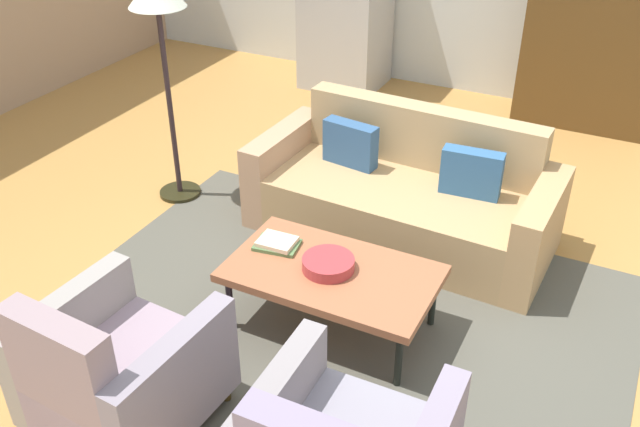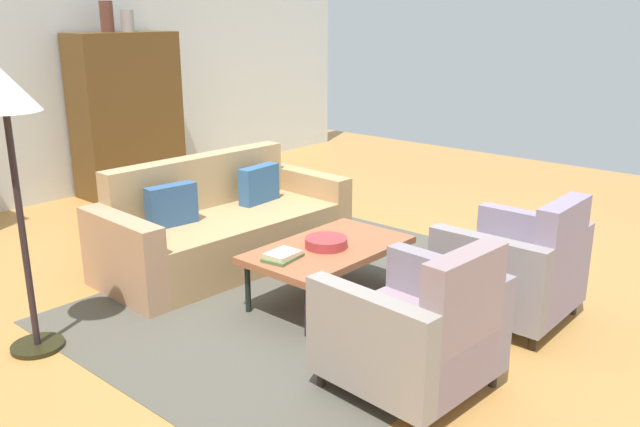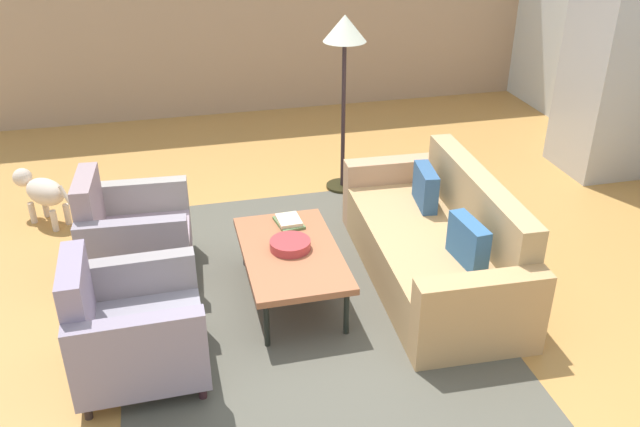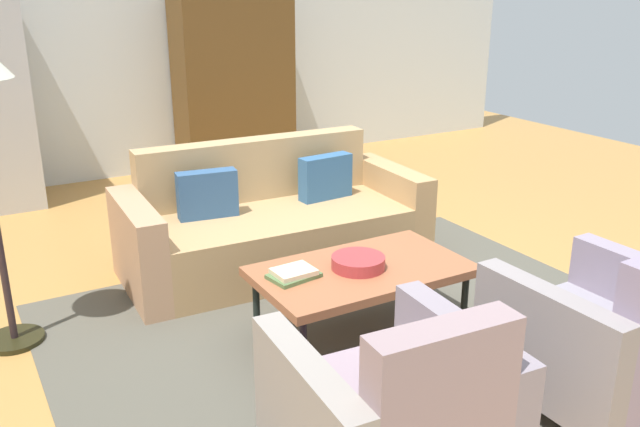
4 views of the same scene
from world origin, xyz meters
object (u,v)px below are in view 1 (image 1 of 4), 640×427
(couch, at_px, (405,195))
(coffee_table, at_px, (332,275))
(book_stack, at_px, (277,243))
(armchair_left, at_px, (115,376))
(floor_lamp, at_px, (158,12))
(cabinet, at_px, (597,29))
(fruit_bowl, at_px, (328,264))

(couch, height_order, coffee_table, couch)
(book_stack, bearing_deg, armchair_left, -99.51)
(armchair_left, height_order, floor_lamp, floor_lamp)
(book_stack, distance_m, cabinet, 3.89)
(floor_lamp, bearing_deg, fruit_bowl, -26.88)
(armchair_left, relative_size, floor_lamp, 0.51)
(armchair_left, relative_size, book_stack, 3.07)
(coffee_table, bearing_deg, armchair_left, -117.39)
(armchair_left, distance_m, fruit_bowl, 1.31)
(coffee_table, relative_size, cabinet, 0.67)
(fruit_bowl, relative_size, book_stack, 1.06)
(armchair_left, distance_m, book_stack, 1.25)
(coffee_table, relative_size, fruit_bowl, 3.97)
(fruit_bowl, xyz_separation_m, cabinet, (0.85, 3.73, 0.45))
(floor_lamp, bearing_deg, coffee_table, -26.56)
(fruit_bowl, xyz_separation_m, book_stack, (-0.37, 0.06, -0.01))
(coffee_table, height_order, cabinet, cabinet)
(cabinet, bearing_deg, coffee_table, -102.52)
(book_stack, bearing_deg, couch, 70.30)
(coffee_table, height_order, book_stack, book_stack)
(couch, xyz_separation_m, fruit_bowl, (-0.03, -1.19, 0.16))
(floor_lamp, bearing_deg, armchair_left, -60.53)
(coffee_table, bearing_deg, floor_lamp, 153.44)
(cabinet, bearing_deg, couch, -107.96)
(coffee_table, distance_m, armchair_left, 1.31)
(coffee_table, xyz_separation_m, fruit_bowl, (-0.02, -0.00, 0.07))
(armchair_left, bearing_deg, couch, 79.17)
(couch, bearing_deg, book_stack, 72.61)
(couch, height_order, book_stack, couch)
(couch, height_order, cabinet, cabinet)
(armchair_left, relative_size, cabinet, 0.49)
(couch, bearing_deg, cabinet, -105.65)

